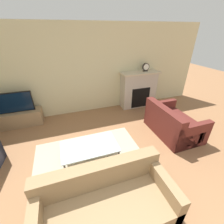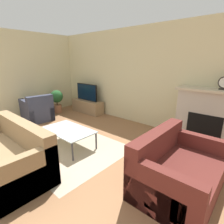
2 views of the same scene
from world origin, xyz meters
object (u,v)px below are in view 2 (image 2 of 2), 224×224
at_px(couch_loveseat, 177,171).
at_px(potted_plant, 57,99).
at_px(tv, 87,92).
at_px(coffee_table, 68,131).
at_px(armchair_by_window, 37,111).
at_px(couch_sectional, 7,156).

relative_size(couch_loveseat, potted_plant, 1.74).
height_order(tv, coffee_table, tv).
xyz_separation_m(tv, potted_plant, (-0.80, -0.71, -0.25)).
relative_size(couch_loveseat, coffee_table, 1.22).
bearing_deg(potted_plant, armchair_by_window, -72.28).
relative_size(couch_loveseat, armchair_by_window, 1.45).
height_order(couch_loveseat, coffee_table, couch_loveseat).
relative_size(coffee_table, potted_plant, 1.42).
bearing_deg(potted_plant, couch_sectional, -45.21).
bearing_deg(tv, coffee_table, -49.81).
xyz_separation_m(couch_sectional, coffee_table, (0.02, 1.21, 0.07)).
distance_m(tv, couch_loveseat, 4.33).
xyz_separation_m(couch_sectional, potted_plant, (-2.46, 2.48, 0.20)).
relative_size(armchair_by_window, coffee_table, 0.84).
height_order(couch_sectional, armchair_by_window, same).
xyz_separation_m(couch_sectional, armchair_by_window, (-2.18, 1.61, 0.01)).
bearing_deg(couch_sectional, potted_plant, 134.79).
height_order(tv, couch_sectional, tv).
bearing_deg(couch_loveseat, tv, 66.17).
height_order(couch_loveseat, armchair_by_window, same).
height_order(couch_sectional, coffee_table, couch_sectional).
height_order(couch_loveseat, potted_plant, couch_loveseat).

